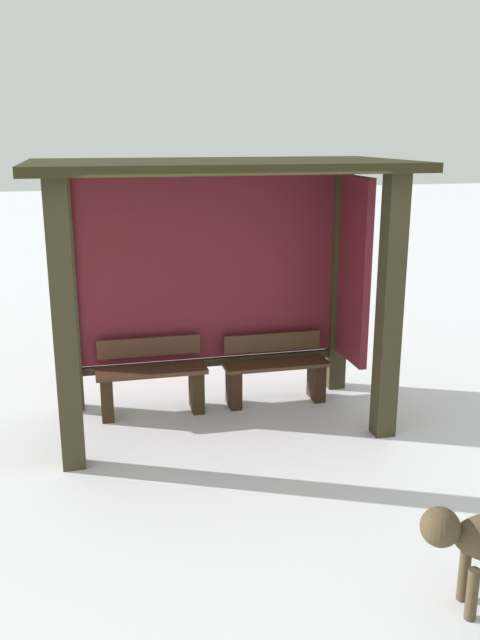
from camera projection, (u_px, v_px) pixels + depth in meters
The scene contains 4 objects.
ground_plane at pixel (222, 420), 6.77m from camera, with size 60.00×60.00×0.00m, color white.
bus_shelter at pixel (227, 242), 6.52m from camera, with size 3.44×1.85×2.56m.
bench_left_inside at pixel (152, 380), 6.88m from camera, with size 1.12×0.38×0.77m.
bench_center_inside at pixel (275, 372), 7.18m from camera, with size 1.12×0.35×0.73m.
Camera 1 is at (-1.24, -6.13, 2.79)m, focal length 37.64 mm.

